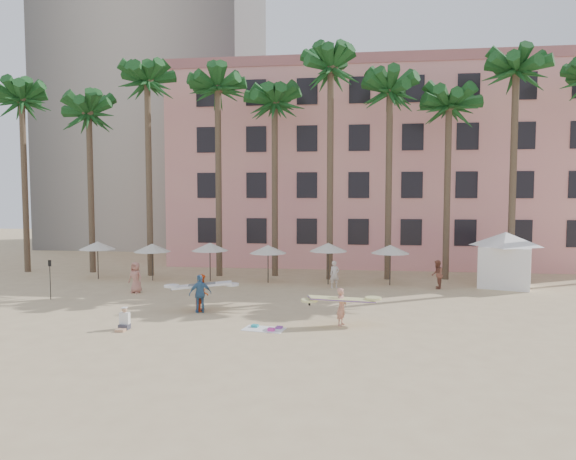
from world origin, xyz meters
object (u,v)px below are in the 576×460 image
(carrier_yellow, at_px, (342,304))
(carrier_white, at_px, (202,291))
(cabana, at_px, (505,254))
(pink_hotel, at_px, (381,171))

(carrier_yellow, distance_m, carrier_white, 7.34)
(cabana, distance_m, carrier_white, 19.47)
(pink_hotel, distance_m, cabana, 16.01)
(cabana, xyz_separation_m, carrier_white, (-17.19, -9.07, -1.07))
(carrier_white, bearing_deg, cabana, 27.83)
(cabana, distance_m, carrier_yellow, 15.02)
(pink_hotel, relative_size, carrier_yellow, 11.48)
(pink_hotel, distance_m, carrier_white, 25.20)
(pink_hotel, height_order, carrier_yellow, pink_hotel)
(cabana, bearing_deg, carrier_white, -152.17)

